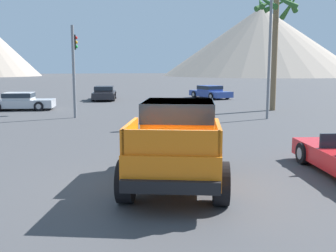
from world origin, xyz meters
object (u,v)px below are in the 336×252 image
Objects in this scene: parked_car_blue at (210,92)px; street_lamp_post at (270,29)px; orange_pickup_truck at (178,137)px; parked_car_silver at (20,101)px; traffic_light_main at (74,54)px; palm_tree_tall at (276,21)px; parked_car_dark at (104,93)px.

street_lamp_post reaches higher than parked_car_blue.
parked_car_silver is at bearing 125.98° from orange_pickup_truck.
parked_car_blue is (9.04, 24.63, -0.51)m from orange_pickup_truck.
parked_car_blue is 15.80m from traffic_light_main.
street_lamp_post is 4.59m from palm_tree_tall.
parked_car_dark is 10.97m from traffic_light_main.
parked_car_silver is (-15.35, -6.57, -0.00)m from parked_car_blue.
parked_car_dark reaches higher than parked_car_silver.
street_lamp_post reaches higher than parked_car_silver.
parked_car_dark is 0.61× the size of palm_tree_tall.
parked_car_blue is 9.48m from parked_car_dark.
parked_car_blue is 0.92× the size of traffic_light_main.
traffic_light_main reaches higher than parked_car_blue.
palm_tree_tall reaches higher than orange_pickup_truck.
orange_pickup_truck is 0.67× the size of palm_tree_tall.
palm_tree_tall reaches higher than parked_car_dark.
orange_pickup_truck is 1.15× the size of parked_car_silver.
parked_car_dark is at bearing -12.32° from traffic_light_main.
palm_tree_tall is (9.88, 14.31, 4.60)m from orange_pickup_truck.
parked_car_dark is (-9.47, 0.15, 0.02)m from parked_car_blue.
orange_pickup_truck is 1.00× the size of traffic_light_main.
parked_car_silver is 0.59× the size of palm_tree_tall.
street_lamp_post is at bearing 67.27° from parked_car_silver.
traffic_light_main is at bearing 117.27° from orange_pickup_truck.
palm_tree_tall is at bearing 72.10° from orange_pickup_truck.
parked_car_dark is at bearing -18.64° from parked_car_blue.
orange_pickup_truck reaches higher than parked_car_dark.
parked_car_silver is 17.39m from palm_tree_tall.
traffic_light_main reaches higher than orange_pickup_truck.
parked_car_dark is at bearing 134.57° from palm_tree_tall.
traffic_light_main is at bearing 179.31° from palm_tree_tall.
traffic_light_main is at bearing -94.90° from parked_car_dark.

